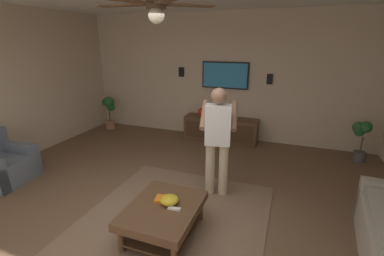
# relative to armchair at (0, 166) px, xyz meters

# --- Properties ---
(ground_plane) EXTENTS (8.77, 8.77, 0.00)m
(ground_plane) POSITION_rel_armchair_xyz_m (-0.21, -2.86, -0.28)
(ground_plane) COLOR brown
(wall_back_tv) EXTENTS (0.10, 6.94, 2.88)m
(wall_back_tv) POSITION_rel_armchair_xyz_m (3.49, -2.86, 1.16)
(wall_back_tv) COLOR #C6B299
(wall_back_tv) RESTS_ON ground
(area_rug) EXTENTS (2.70, 2.34, 0.01)m
(area_rug) POSITION_rel_armchair_xyz_m (-0.04, -3.12, -0.27)
(area_rug) COLOR #7A604C
(area_rug) RESTS_ON ground
(armchair) EXTENTS (0.87, 0.88, 0.82)m
(armchair) POSITION_rel_armchair_xyz_m (0.00, 0.00, 0.00)
(armchair) COLOR slate
(armchair) RESTS_ON ground
(coffee_table) EXTENTS (1.00, 0.80, 0.40)m
(coffee_table) POSITION_rel_armchair_xyz_m (-0.24, -3.12, 0.02)
(coffee_table) COLOR #513823
(coffee_table) RESTS_ON ground
(media_console) EXTENTS (0.45, 1.70, 0.55)m
(media_console) POSITION_rel_armchair_xyz_m (3.16, -2.94, -0.00)
(media_console) COLOR #513823
(media_console) RESTS_ON ground
(tv) EXTENTS (0.05, 1.07, 0.60)m
(tv) POSITION_rel_armchair_xyz_m (3.40, -2.94, 1.22)
(tv) COLOR black
(person_standing) EXTENTS (0.61, 0.61, 1.64)m
(person_standing) POSITION_rel_armchair_xyz_m (0.89, -3.46, 0.65)
(person_standing) COLOR #C6B793
(person_standing) RESTS_ON ground
(potted_plant_tall) EXTENTS (0.33, 0.38, 0.88)m
(potted_plant_tall) POSITION_rel_armchair_xyz_m (2.97, 0.03, 0.29)
(potted_plant_tall) COLOR #9E6B4C
(potted_plant_tall) RESTS_ON ground
(potted_plant_short) EXTENTS (0.29, 0.33, 0.81)m
(potted_plant_short) POSITION_rel_armchair_xyz_m (2.98, -5.73, 0.24)
(potted_plant_short) COLOR #4C4C51
(potted_plant_short) RESTS_ON ground
(bowl) EXTENTS (0.22, 0.22, 0.10)m
(bowl) POSITION_rel_armchair_xyz_m (-0.17, -3.17, 0.17)
(bowl) COLOR gold
(bowl) RESTS_ON coffee_table
(remote_white) EXTENTS (0.06, 0.15, 0.02)m
(remote_white) POSITION_rel_armchair_xyz_m (-0.26, -3.27, 0.13)
(remote_white) COLOR white
(remote_white) RESTS_ON coffee_table
(book) EXTENTS (0.20, 0.24, 0.04)m
(book) POSITION_rel_armchair_xyz_m (-0.14, -3.08, 0.14)
(book) COLOR orange
(book) RESTS_ON coffee_table
(vase_round) EXTENTS (0.22, 0.22, 0.22)m
(vase_round) POSITION_rel_armchair_xyz_m (3.12, -2.50, 0.38)
(vase_round) COLOR red
(vase_round) RESTS_ON media_console
(wall_speaker_left) EXTENTS (0.06, 0.12, 0.22)m
(wall_speaker_left) POSITION_rel_armchair_xyz_m (3.41, -3.93, 1.18)
(wall_speaker_left) COLOR black
(wall_speaker_right) EXTENTS (0.06, 0.12, 0.22)m
(wall_speaker_right) POSITION_rel_armchair_xyz_m (3.41, -1.85, 1.25)
(wall_speaker_right) COLOR black
(ceiling_fan) EXTENTS (1.15, 1.12, 0.46)m
(ceiling_fan) POSITION_rel_armchair_xyz_m (-0.11, -3.05, 2.28)
(ceiling_fan) COLOR #4C3828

